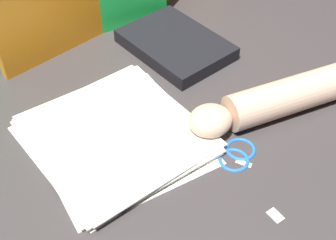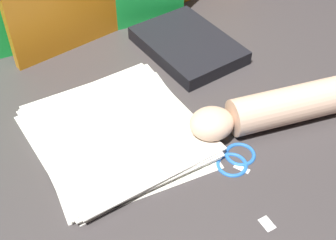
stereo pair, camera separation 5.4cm
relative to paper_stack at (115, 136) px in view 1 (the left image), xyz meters
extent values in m
plane|color=#3D3838|center=(0.06, -0.05, -0.01)|extent=(6.00, 6.00, 0.00)
cube|color=white|center=(0.00, 0.00, -0.01)|extent=(0.30, 0.31, 0.00)
cube|color=white|center=(0.00, -0.01, 0.00)|extent=(0.29, 0.30, 0.00)
cube|color=white|center=(0.00, 0.00, 0.00)|extent=(0.27, 0.29, 0.00)
cube|color=white|center=(0.00, 0.00, 0.00)|extent=(0.28, 0.30, 0.00)
cube|color=white|center=(0.00, 0.00, 0.00)|extent=(0.28, 0.29, 0.00)
cube|color=white|center=(0.00, 0.00, 0.01)|extent=(0.30, 0.31, 0.00)
cube|color=black|center=(0.24, 0.17, 0.01)|extent=(0.19, 0.25, 0.03)
sphere|color=silver|center=(0.15, -0.12, 0.00)|extent=(0.01, 0.01, 0.01)
cylinder|color=silver|center=(0.11, -0.10, 0.00)|extent=(0.08, 0.06, 0.01)
torus|color=blue|center=(0.17, -0.14, 0.00)|extent=(0.08, 0.08, 0.01)
cylinder|color=silver|center=(0.15, -0.08, 0.00)|extent=(0.01, 0.10, 0.01)
torus|color=blue|center=(0.15, -0.15, 0.00)|extent=(0.05, 0.05, 0.01)
cylinder|color=beige|center=(0.31, -0.11, 0.03)|extent=(0.26, 0.11, 0.07)
ellipsoid|color=beige|center=(0.15, -0.08, 0.03)|extent=(0.09, 0.08, 0.05)
cube|color=white|center=(0.16, -0.17, -0.01)|extent=(0.02, 0.03, 0.00)
cube|color=white|center=(0.13, -0.28, -0.01)|extent=(0.02, 0.03, 0.00)
camera|label=1|loc=(-0.24, -0.53, 0.60)|focal=50.00mm
camera|label=2|loc=(-0.19, -0.56, 0.60)|focal=50.00mm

